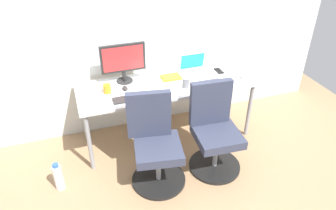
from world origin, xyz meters
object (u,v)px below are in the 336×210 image
(coffee_mug, at_px, (107,89))
(office_chair_right, at_px, (214,132))
(office_chair_left, at_px, (155,145))
(desktop_monitor, at_px, (123,60))
(water_bottle_on_floor, at_px, (58,177))
(open_laptop, at_px, (194,69))

(coffee_mug, bearing_deg, office_chair_right, -33.03)
(office_chair_left, distance_m, desktop_monitor, 0.98)
(office_chair_left, bearing_deg, water_bottle_on_floor, 170.57)
(desktop_monitor, distance_m, coffee_mug, 0.35)
(office_chair_left, relative_size, coffee_mug, 10.22)
(water_bottle_on_floor, relative_size, coffee_mug, 3.37)
(office_chair_right, bearing_deg, office_chair_left, -179.93)
(office_chair_left, bearing_deg, desktop_monitor, 97.07)
(office_chair_right, xyz_separation_m, open_laptop, (0.07, 0.74, 0.35))
(water_bottle_on_floor, xyz_separation_m, open_laptop, (1.63, 0.58, 0.63))
(office_chair_right, height_order, desktop_monitor, desktop_monitor)
(water_bottle_on_floor, xyz_separation_m, desktop_monitor, (0.84, 0.65, 0.82))
(desktop_monitor, bearing_deg, office_chair_left, -82.93)
(office_chair_right, distance_m, coffee_mug, 1.18)
(open_laptop, xyz_separation_m, coffee_mug, (-1.02, -0.12, -0.01))
(office_chair_left, distance_m, office_chair_right, 0.63)
(coffee_mug, bearing_deg, office_chair_left, -62.44)
(open_laptop, height_order, coffee_mug, open_laptop)
(office_chair_right, height_order, coffee_mug, office_chair_right)
(water_bottle_on_floor, bearing_deg, open_laptop, 19.56)
(desktop_monitor, xyz_separation_m, coffee_mug, (-0.22, -0.19, -0.20))
(open_laptop, bearing_deg, office_chair_left, -133.51)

